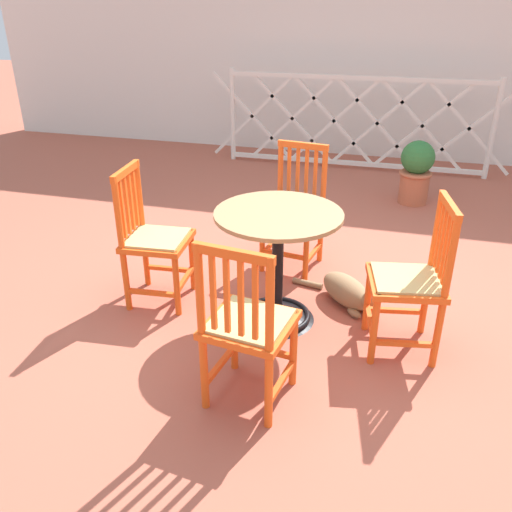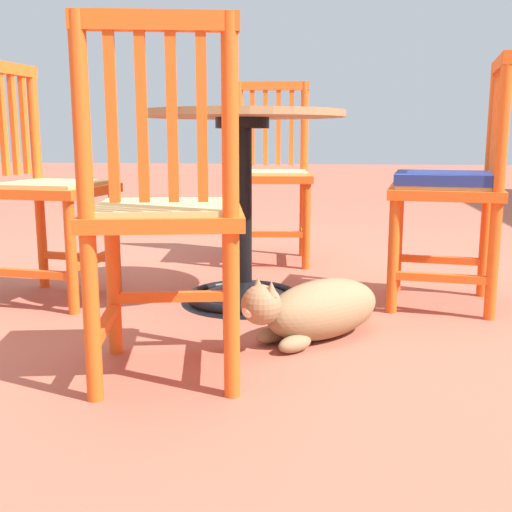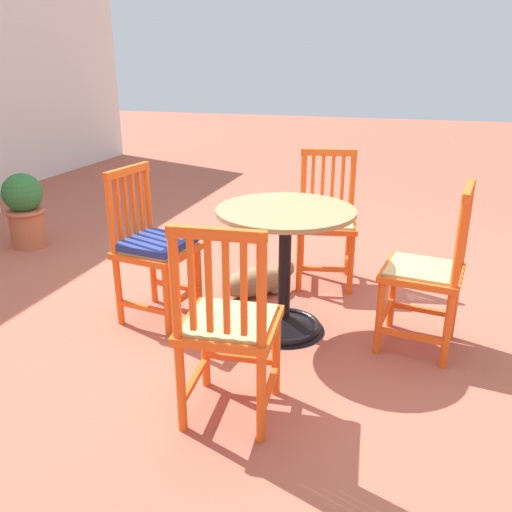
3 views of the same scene
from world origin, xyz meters
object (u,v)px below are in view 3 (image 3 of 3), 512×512
(orange_chair_at_corner, at_px, (154,248))
(orange_chair_near_fence, at_px, (428,273))
(cafe_table, at_px, (284,285))
(terracotta_planter, at_px, (25,208))
(orange_chair_facing_out, at_px, (326,223))
(tabby_cat, at_px, (258,281))
(orange_chair_tucked_in, at_px, (228,328))

(orange_chair_at_corner, bearing_deg, orange_chair_near_fence, -86.46)
(cafe_table, relative_size, terracotta_planter, 1.23)
(cafe_table, distance_m, orange_chair_facing_out, 0.80)
(cafe_table, relative_size, tabby_cat, 1.20)
(orange_chair_tucked_in, xyz_separation_m, terracotta_planter, (1.64, 2.38, -0.11))
(orange_chair_facing_out, distance_m, tabby_cat, 0.62)
(orange_chair_at_corner, height_order, tabby_cat, orange_chair_at_corner)
(orange_chair_tucked_in, relative_size, terracotta_planter, 1.47)
(cafe_table, height_order, terracotta_planter, cafe_table)
(cafe_table, height_order, tabby_cat, cafe_table)
(orange_chair_near_fence, bearing_deg, cafe_table, 92.47)
(orange_chair_near_fence, relative_size, terracotta_planter, 1.47)
(orange_chair_at_corner, distance_m, terracotta_planter, 1.86)
(orange_chair_facing_out, height_order, terracotta_planter, orange_chair_facing_out)
(tabby_cat, height_order, terracotta_planter, terracotta_planter)
(orange_chair_near_fence, relative_size, orange_chair_facing_out, 1.00)
(orange_chair_tucked_in, height_order, orange_chair_facing_out, same)
(orange_chair_near_fence, xyz_separation_m, terracotta_planter, (0.78, 3.18, -0.11))
(orange_chair_tucked_in, distance_m, orange_chair_facing_out, 1.62)
(cafe_table, xyz_separation_m, orange_chair_facing_out, (0.78, -0.10, 0.15))
(cafe_table, distance_m, orange_chair_tucked_in, 0.85)
(terracotta_planter, bearing_deg, orange_chair_tucked_in, -124.68)
(cafe_table, bearing_deg, orange_chair_tucked_in, 177.68)
(cafe_table, xyz_separation_m, orange_chair_at_corner, (-0.06, 0.77, 0.16))
(cafe_table, distance_m, terracotta_planter, 2.54)
(orange_chair_tucked_in, relative_size, orange_chair_near_fence, 1.00)
(orange_chair_near_fence, xyz_separation_m, tabby_cat, (0.39, 1.05, -0.34))
(orange_chair_facing_out, xyz_separation_m, tabby_cat, (-0.36, 0.38, -0.34))
(cafe_table, xyz_separation_m, tabby_cat, (0.43, 0.28, -0.19))
(orange_chair_at_corner, bearing_deg, orange_chair_facing_out, -45.90)
(orange_chair_tucked_in, bearing_deg, orange_chair_facing_out, -4.61)
(cafe_table, distance_m, orange_chair_at_corner, 0.79)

